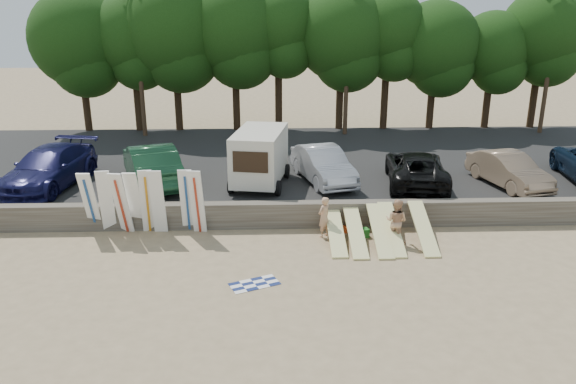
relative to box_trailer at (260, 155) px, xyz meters
name	(u,v)px	position (x,y,z in m)	size (l,w,h in m)	color
ground	(347,259)	(3.00, -6.12, -2.05)	(120.00, 120.00, 0.00)	tan
seawall	(337,214)	(3.00, -3.12, -1.55)	(44.00, 0.50, 1.00)	#6B6356
parking_lot	(320,165)	(3.00, 4.38, -1.70)	(44.00, 14.50, 0.70)	#282828
treeline	(286,34)	(1.47, 11.48, 4.42)	(33.38, 6.31, 9.26)	#382616
utility_poles	(347,54)	(5.00, 9.88, 3.37)	(25.80, 0.26, 9.00)	#473321
box_trailer	(260,155)	(0.00, 0.00, 0.00)	(2.70, 4.07, 2.42)	beige
car_0	(49,168)	(-9.04, 0.12, -0.52)	(2.34, 5.76, 1.67)	#121341
car_1	(152,164)	(-4.70, 0.32, -0.46)	(1.90, 5.44, 1.79)	#163E24
car_2	(323,165)	(2.78, 0.44, -0.59)	(1.62, 4.64, 1.53)	#A9A9AE
car_3	(416,168)	(6.79, -0.07, -0.63)	(2.41, 5.23, 1.45)	black
car_4	(509,170)	(10.72, -0.48, -0.63)	(1.52, 4.36, 1.44)	#8E745A
surfboard_upright_0	(90,203)	(-6.23, -3.57, -0.81)	(0.50, 0.06, 2.60)	white
surfboard_upright_1	(106,202)	(-5.63, -3.58, -0.78)	(0.50, 0.06, 2.60)	white
surfboard_upright_2	(121,203)	(-5.05, -3.71, -0.80)	(0.50, 0.06, 2.60)	white
surfboard_upright_3	(135,202)	(-4.60, -3.56, -0.81)	(0.50, 0.06, 2.60)	white
surfboard_upright_4	(147,201)	(-4.12, -3.59, -0.78)	(0.50, 0.06, 2.60)	white
surfboard_upright_5	(158,202)	(-3.72, -3.69, -0.77)	(0.50, 0.06, 2.60)	white
surfboard_upright_6	(187,201)	(-2.66, -3.57, -0.78)	(0.50, 0.06, 2.60)	white
surfboard_upright_7	(197,202)	(-2.27, -3.74, -0.77)	(0.50, 0.06, 2.60)	white
surfboard_low_0	(336,231)	(2.78, -4.63, -1.65)	(0.56, 3.00, 0.07)	#E9E493
surfboard_low_1	(356,232)	(3.48, -4.78, -1.62)	(0.56, 3.00, 0.07)	#E9E493
surfboard_low_2	(380,230)	(4.35, -4.81, -1.54)	(0.56, 3.00, 0.07)	#E9E493
surfboard_low_3	(391,229)	(4.78, -4.73, -1.53)	(0.56, 3.00, 0.07)	#E9E493
surfboard_low_4	(423,228)	(5.95, -4.73, -1.51)	(0.56, 3.00, 0.07)	#E9E493
beachgoer_a	(324,217)	(2.39, -4.13, -1.28)	(0.56, 0.37, 1.55)	tan
beachgoer_b	(396,221)	(4.93, -4.76, -1.23)	(0.80, 0.62, 1.65)	tan
cooler	(363,233)	(3.86, -4.22, -1.89)	(0.38, 0.30, 0.32)	#268D2E
gear_bag	(344,229)	(3.20, -3.72, -1.94)	(0.30, 0.25, 0.22)	#E1491A
beach_towel	(254,284)	(-0.09, -7.77, -2.05)	(1.50, 1.50, 0.00)	white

